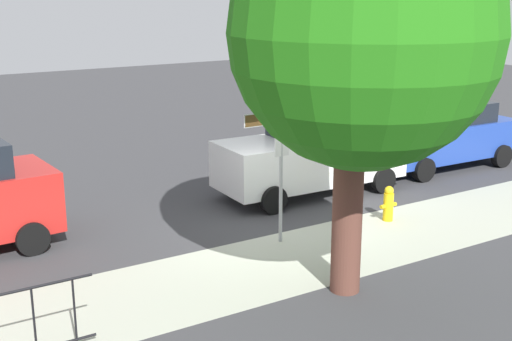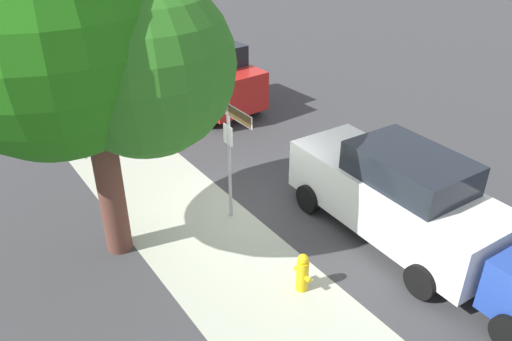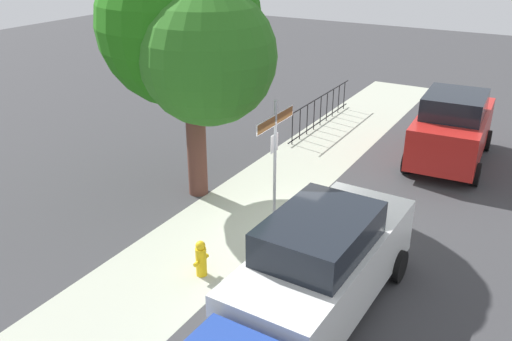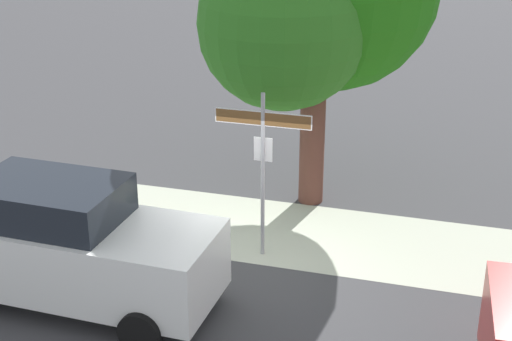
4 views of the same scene
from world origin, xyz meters
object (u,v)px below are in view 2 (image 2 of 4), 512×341
car_white (395,194)px  car_red (205,75)px  shade_tree (77,51)px  fire_hydrant (302,272)px  street_sign (229,132)px

car_white → car_red: (8.33, -0.44, 0.05)m
car_red → shade_tree: bearing=132.3°
car_white → fire_hydrant: 2.61m
street_sign → fire_hydrant: (-2.69, 0.20, -1.66)m
car_red → fire_hydrant: (-8.53, 2.97, -0.67)m
street_sign → car_red: 6.54m
shade_tree → fire_hydrant: bearing=-142.1°
street_sign → car_white: 3.56m
street_sign → fire_hydrant: street_sign is taller
shade_tree → car_red: bearing=-44.5°
street_sign → car_red: (5.84, -2.77, -0.98)m
car_white → car_red: 8.35m
car_red → fire_hydrant: 9.06m
street_sign → shade_tree: shade_tree is taller
car_white → fire_hydrant: size_ratio=6.07×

